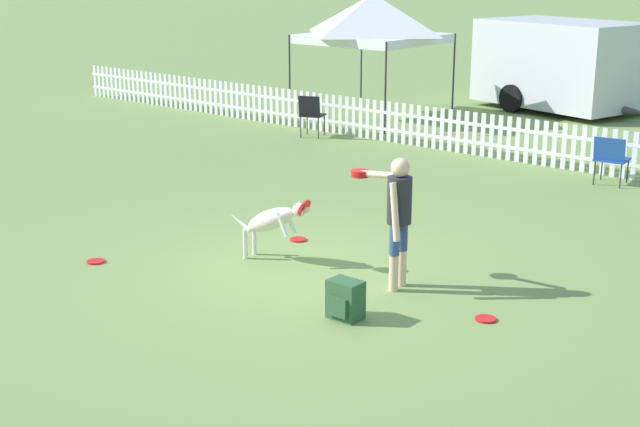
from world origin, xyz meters
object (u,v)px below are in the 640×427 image
Objects in this scene: handler_person at (397,208)px; frisbee_midfield at (298,240)px; folding_chair_center at (311,112)px; frisbee_near_dog at (96,261)px; frisbee_near_handler at (485,319)px; backpack_on_grass at (345,300)px; equipment_trailer at (561,63)px; folding_chair_blue_left at (611,156)px; canopy_tent_main at (373,19)px; leaping_dog at (273,220)px.

handler_person is 6.91× the size of frisbee_midfield.
frisbee_near_dog is at bearing 91.19° from folding_chair_center.
frisbee_near_handler and frisbee_midfield have the same top height.
backpack_on_grass is 9.85m from folding_chair_center.
equipment_trailer is (-4.19, 13.86, 0.95)m from backpack_on_grass.
folding_chair_blue_left is (-0.16, 7.32, 0.29)m from backpack_on_grass.
frisbee_near_dog is 14.52m from equipment_trailer.
canopy_tent_main reaches higher than equipment_trailer.
frisbee_near_handler is at bearing 37.94° from backpack_on_grass.
folding_chair_center is at bearing 38.89° from handler_person.
folding_chair_blue_left is (1.99, 5.62, 0.48)m from frisbee_midfield.
frisbee_midfield is at bearing 65.57° from handler_person.
folding_chair_blue_left is (3.34, 7.92, 0.48)m from frisbee_near_dog.
frisbee_near_dog is 0.53× the size of backpack_on_grass.
frisbee_midfield is 9.88m from canopy_tent_main.
frisbee_near_handler is 1.00× the size of frisbee_near_dog.
folding_chair_center is at bearing -81.19° from canopy_tent_main.
folding_chair_center is at bearing -96.30° from equipment_trailer.
canopy_tent_main reaches higher than folding_chair_center.
leaping_dog reaches higher than frisbee_near_dog.
frisbee_midfield is 0.25× the size of folding_chair_center.
leaping_dog is at bearing 40.84° from frisbee_near_dog.
handler_person is 1.62m from frisbee_near_handler.
leaping_dog is 0.43× the size of canopy_tent_main.
backpack_on_grass is at bearing -142.06° from frisbee_near_handler.
frisbee_near_dog is 1.00× the size of frisbee_midfield.
frisbee_near_handler is 0.08× the size of canopy_tent_main.
frisbee_near_handler is at bearing -13.43° from frisbee_midfield.
handler_person is at bearing 171.79° from frisbee_near_handler.
backpack_on_grass is at bearing -54.62° from canopy_tent_main.
backpack_on_grass is 0.47× the size of folding_chair_center.
handler_person reaches higher than folding_chair_blue_left.
canopy_tent_main reaches higher than frisbee_near_dog.
canopy_tent_main is (-6.94, 8.86, 1.36)m from handler_person.
frisbee_near_dog is at bearing -56.91° from leaping_dog.
folding_chair_blue_left is 7.61m from canopy_tent_main.
canopy_tent_main is at bearing 30.32° from handler_person.
frisbee_midfield is 0.05× the size of equipment_trailer.
frisbee_midfield is at bearing 59.56° from frisbee_near_dog.
canopy_tent_main is at bearing 108.68° from frisbee_near_dog.
folding_chair_center is (-6.65, 7.25, 0.33)m from backpack_on_grass.
backpack_on_grass is 0.51× the size of folding_chair_blue_left.
canopy_tent_main is at bearing -27.89° from folding_chair_blue_left.
folding_chair_blue_left is at bearing 70.48° from frisbee_midfield.
leaping_dog is 2.28m from frisbee_near_dog.
frisbee_midfield is 0.27× the size of folding_chair_blue_left.
frisbee_midfield is at bearing 63.46° from folding_chair_blue_left.
equipment_trailer is (2.88, 3.91, -1.15)m from canopy_tent_main.
equipment_trailer reaches higher than frisbee_near_dog.
folding_chair_blue_left is (1.66, 6.46, -0.05)m from leaping_dog.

